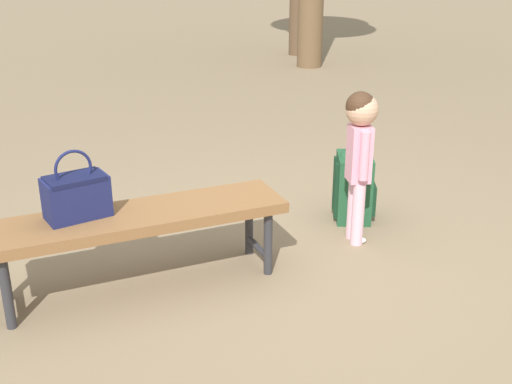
{
  "coord_description": "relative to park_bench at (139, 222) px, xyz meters",
  "views": [
    {
      "loc": [
        -1.03,
        -3.25,
        1.8
      ],
      "look_at": [
        -0.18,
        0.04,
        0.45
      ],
      "focal_mm": 44.7,
      "sensor_mm": 36.0,
      "label": 1
    }
  ],
  "objects": [
    {
      "name": "child_standing",
      "position": [
        1.36,
        0.25,
        0.25
      ],
      "size": [
        0.2,
        0.26,
        0.97
      ],
      "color": "#E5B2C6",
      "rests_on": "ground"
    },
    {
      "name": "park_bench",
      "position": [
        0.0,
        0.0,
        0.0
      ],
      "size": [
        1.64,
        0.64,
        0.45
      ],
      "color": "brown",
      "rests_on": "ground"
    },
    {
      "name": "backpack_large",
      "position": [
        1.49,
        0.58,
        -0.13
      ],
      "size": [
        0.33,
        0.36,
        0.52
      ],
      "color": "#1E4C2D",
      "rests_on": "ground"
    },
    {
      "name": "ground_plane",
      "position": [
        0.86,
        0.08,
        -0.39
      ],
      "size": [
        40.0,
        40.0,
        0.0
      ],
      "primitive_type": "plane",
      "color": "#7F6B51",
      "rests_on": "ground"
    },
    {
      "name": "handbag",
      "position": [
        -0.3,
        0.02,
        0.18
      ],
      "size": [
        0.36,
        0.28,
        0.37
      ],
      "color": "#191E4C",
      "rests_on": "park_bench"
    }
  ]
}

